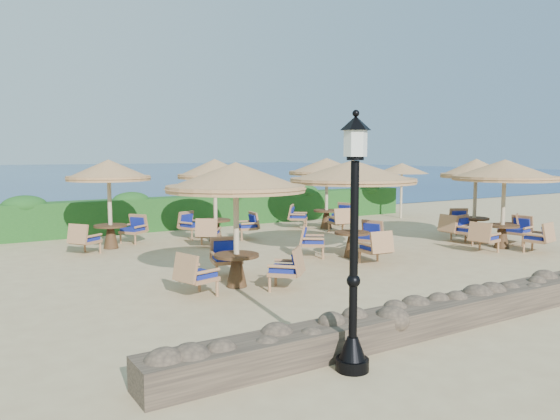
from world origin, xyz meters
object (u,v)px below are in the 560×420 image
object	(u,v)px
extra_parasol	(402,168)
cafe_set_2	(504,185)
cafe_set_3	(109,184)
cafe_set_1	(353,183)
lamp_post	(354,254)
cafe_set_4	(215,185)
cafe_set_0	(236,196)
cafe_set_5	(327,178)
cafe_set_6	(475,186)

from	to	relation	value
extra_parasol	cafe_set_2	size ratio (longest dim) A/B	0.79
extra_parasol	cafe_set_3	world-z (taller)	cafe_set_3
cafe_set_1	cafe_set_3	world-z (taller)	same
lamp_post	cafe_set_4	distance (m)	10.97
extra_parasol	cafe_set_0	xyz separation A→B (m)	(-11.82, -7.20, -0.22)
lamp_post	cafe_set_3	size ratio (longest dim) A/B	1.23
extra_parasol	cafe_set_0	size ratio (longest dim) A/B	0.81
cafe_set_0	cafe_set_2	bearing A→B (deg)	0.12
cafe_set_5	cafe_set_6	world-z (taller)	same
cafe_set_4	cafe_set_5	distance (m)	4.81
cafe_set_5	cafe_set_6	bearing A→B (deg)	-59.44
cafe_set_3	cafe_set_5	world-z (taller)	same
cafe_set_3	lamp_post	bearing A→B (deg)	-88.74
cafe_set_3	cafe_set_1	bearing A→B (deg)	-43.37
cafe_set_3	cafe_set_4	distance (m)	3.27
cafe_set_5	cafe_set_6	size ratio (longest dim) A/B	1.04
extra_parasol	cafe_set_4	world-z (taller)	cafe_set_4
cafe_set_2	cafe_set_6	size ratio (longest dim) A/B	1.10
lamp_post	cafe_set_1	bearing A→B (deg)	50.66
cafe_set_2	cafe_set_4	xyz separation A→B (m)	(-6.72, 5.73, -0.08)
extra_parasol	cafe_set_1	xyz separation A→B (m)	(-7.63, -5.94, -0.14)
lamp_post	cafe_set_0	world-z (taller)	lamp_post
cafe_set_2	cafe_set_5	xyz separation A→B (m)	(-1.93, 6.18, 0.04)
cafe_set_4	cafe_set_5	bearing A→B (deg)	5.39
extra_parasol	cafe_set_2	distance (m)	7.74
cafe_set_0	cafe_set_1	xyz separation A→B (m)	(4.19, 1.26, 0.08)
cafe_set_0	cafe_set_6	world-z (taller)	same
cafe_set_5	extra_parasol	bearing A→B (deg)	11.69
lamp_post	cafe_set_1	distance (m)	7.85
cafe_set_3	cafe_set_4	world-z (taller)	same
cafe_set_4	cafe_set_6	bearing A→B (deg)	-28.78
cafe_set_1	cafe_set_3	size ratio (longest dim) A/B	1.28
cafe_set_2	cafe_set_5	distance (m)	6.48
lamp_post	cafe_set_5	xyz separation A→B (m)	(7.79, 11.01, 0.37)
cafe_set_6	cafe_set_1	bearing A→B (deg)	-176.04
cafe_set_1	cafe_set_2	xyz separation A→B (m)	(4.75, -1.24, -0.15)
cafe_set_2	cafe_set_6	xyz separation A→B (m)	(0.76, 1.62, -0.11)
cafe_set_2	cafe_set_6	bearing A→B (deg)	64.82
cafe_set_4	lamp_post	bearing A→B (deg)	-105.87
cafe_set_3	cafe_set_6	size ratio (longest dim) A/B	0.97
extra_parasol	cafe_set_5	world-z (taller)	cafe_set_5
cafe_set_2	cafe_set_5	world-z (taller)	same
extra_parasol	cafe_set_3	xyz separation A→B (m)	(-12.84, -1.01, -0.23)
cafe_set_3	cafe_set_6	bearing A→B (deg)	-22.95
cafe_set_1	cafe_set_6	size ratio (longest dim) A/B	1.24
cafe_set_4	cafe_set_3	bearing A→B (deg)	172.41
cafe_set_2	cafe_set_3	distance (m)	11.71
cafe_set_2	cafe_set_4	distance (m)	8.83
cafe_set_2	cafe_set_5	bearing A→B (deg)	107.34
cafe_set_0	cafe_set_5	xyz separation A→B (m)	(7.01, 6.20, -0.02)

